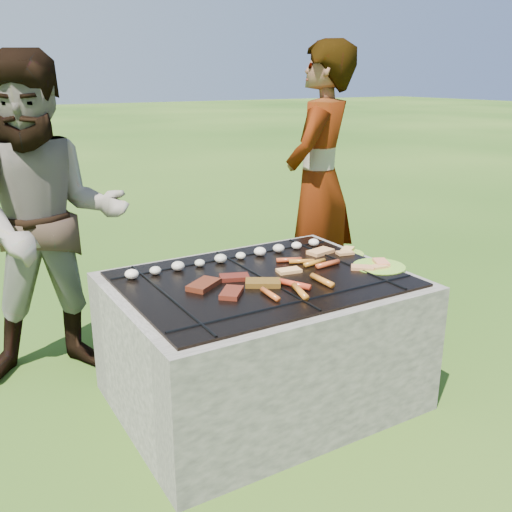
{
  "coord_description": "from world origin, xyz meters",
  "views": [
    {
      "loc": [
        -1.25,
        -2.05,
        1.48
      ],
      "look_at": [
        0.0,
        0.05,
        0.7
      ],
      "focal_mm": 40.0,
      "sensor_mm": 36.0,
      "label": 1
    }
  ],
  "objects": [
    {
      "name": "lawn",
      "position": [
        0.0,
        0.0,
        0.0
      ],
      "size": [
        60.0,
        60.0,
        0.0
      ],
      "primitive_type": "plane",
      "color": "#1D4210",
      "rests_on": "ground"
    },
    {
      "name": "fire_pit",
      "position": [
        0.0,
        0.0,
        0.28
      ],
      "size": [
        1.3,
        1.0,
        0.62
      ],
      "color": "gray",
      "rests_on": "ground"
    },
    {
      "name": "pork_slabs",
      "position": [
        -0.17,
        -0.03,
        0.62
      ],
      "size": [
        0.41,
        0.3,
        0.02
      ],
      "color": "maroon",
      "rests_on": "fire_pit"
    },
    {
      "name": "bystander",
      "position": [
        -0.75,
        0.75,
        0.8
      ],
      "size": [
        0.88,
        0.74,
        1.6
      ],
      "primitive_type": "imported",
      "rotation": [
        0.0,
        0.0,
        -0.2
      ],
      "color": "#A39188",
      "rests_on": "ground"
    },
    {
      "name": "bread_on_grate",
      "position": [
        0.37,
        0.05,
        0.62
      ],
      "size": [
        0.44,
        0.41,
        0.02
      ],
      "color": "#FACB80",
      "rests_on": "fire_pit"
    },
    {
      "name": "sausages",
      "position": [
        0.16,
        -0.11,
        0.62
      ],
      "size": [
        0.52,
        0.49,
        0.03
      ],
      "color": "#D04922",
      "rests_on": "fire_pit"
    },
    {
      "name": "plate_near",
      "position": [
        0.56,
        -0.15,
        0.61
      ],
      "size": [
        0.32,
        0.32,
        0.03
      ],
      "color": "#B2E536",
      "rests_on": "fire_pit"
    },
    {
      "name": "plate_far",
      "position": [
        0.56,
        0.1,
        0.61
      ],
      "size": [
        0.22,
        0.22,
        0.03
      ],
      "color": "#FAF73B",
      "rests_on": "fire_pit"
    },
    {
      "name": "cook",
      "position": [
        0.88,
        0.76,
        0.84
      ],
      "size": [
        0.73,
        0.68,
        1.68
      ],
      "primitive_type": "imported",
      "rotation": [
        0.0,
        0.0,
        3.75
      ],
      "color": "#AA9A8E",
      "rests_on": "ground"
    },
    {
      "name": "mushrooms",
      "position": [
        -0.01,
        0.28,
        0.63
      ],
      "size": [
        1.06,
        0.06,
        0.04
      ],
      "color": "white",
      "rests_on": "fire_pit"
    }
  ]
}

